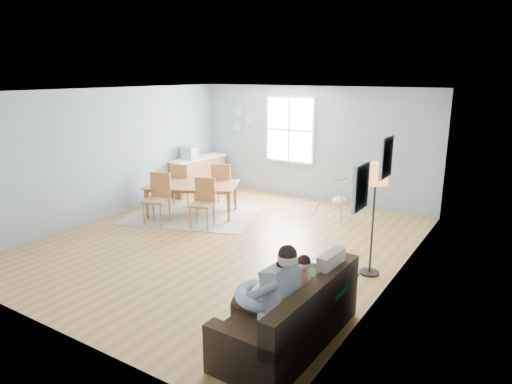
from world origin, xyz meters
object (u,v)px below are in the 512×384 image
Objects in this scene: floor_lamp at (375,184)px; chair_sw at (158,194)px; toddler at (296,280)px; monitor at (189,153)px; chair_se at (203,199)px; chair_ne at (222,182)px; baby_swing at (340,200)px; sofa at (293,320)px; storage_cube at (284,331)px; counter at (199,175)px; father at (270,294)px; dining_table at (192,200)px; chair_nw at (182,181)px.

chair_sw is at bearing 178.84° from floor_lamp.
toddler is 6.65m from monitor.
chair_ne is at bearing 109.72° from chair_se.
chair_ne is 0.98× the size of baby_swing.
sofa is at bearing -93.47° from floor_lamp.
floor_lamp is (0.21, 2.07, 0.74)m from toddler.
chair_ne is (-3.89, 4.16, 0.32)m from storage_cube.
counter is 0.68m from monitor.
toddler is 0.77× the size of chair_sw.
sofa is at bearing -40.07° from monitor.
storage_cube is at bearing -85.35° from sofa.
storage_cube is at bearing -74.49° from baby_swing.
father is 1.24× the size of baby_swing.
toddler is at bearing -39.17° from monitor.
toddler is 0.76× the size of baby_swing.
baby_swing is at bearing 106.05° from sofa.
monitor reaches higher than chair_se.
chair_ne is 2.65m from baby_swing.
chair_sw reaches higher than counter.
floor_lamp reaches higher than chair_ne.
sofa is 1.91× the size of baby_swing.
dining_table is (-4.13, 3.38, 0.06)m from storage_cube.
monitor reaches higher than toddler.
storage_cube is 5.11m from baby_swing.
storage_cube is 7.20m from counter.
father is 1.26× the size of chair_ne.
floor_lamp is 5.18m from chair_nw.
monitor is at bearing -91.95° from counter.
monitor is (-5.24, 4.63, 0.79)m from storage_cube.
chair_nw is at bearing 120.31° from dining_table.
dining_table is at bearing 73.64° from chair_sw.
monitor is (-0.88, 2.03, 0.47)m from chair_sw.
chair_se is 1.65m from chair_nw.
monitor reaches higher than chair_sw.
chair_nw is at bearing -69.46° from counter.
toddler is 5.32m from chair_ne.
counter is at bearing 88.05° from monitor.
baby_swing reaches higher than sofa.
floor_lamp is 0.89× the size of dining_table.
dining_table is 3.16m from baby_swing.
chair_se is at bearing 143.53° from toddler.
floor_lamp is at bearing -15.10° from chair_nw.
father is at bearing -96.08° from floor_lamp.
baby_swing is at bearing -0.40° from counter.
monitor is (-1.35, 0.47, 0.48)m from chair_ne.
father is 6.91m from monitor.
sofa is 2.52× the size of toddler.
father is 0.78× the size of counter.
chair_nw is 1.03m from monitor.
chair_sw is 0.97m from chair_se.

